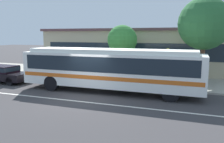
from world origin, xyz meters
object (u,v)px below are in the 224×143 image
at_px(transit_bus, 110,67).
at_px(bus_stop_sign, 167,63).
at_px(sedan_behind_bus, 2,73).
at_px(street_tree_mid_block, 204,24).
at_px(street_tree_near_stop, 122,40).
at_px(pedestrian_waiting_near_sign, 175,73).

xyz_separation_m(transit_bus, bus_stop_sign, (3.38, 1.67, 0.20)).
distance_m(sedan_behind_bus, street_tree_mid_block, 15.68).
xyz_separation_m(transit_bus, street_tree_mid_block, (5.57, 4.19, 2.82)).
relative_size(sedan_behind_bus, street_tree_near_stop, 1.06).
relative_size(sedan_behind_bus, bus_stop_sign, 1.74).
bearing_deg(pedestrian_waiting_near_sign, street_tree_mid_block, 45.84).
height_order(bus_stop_sign, street_tree_near_stop, street_tree_near_stop).
relative_size(transit_bus, street_tree_mid_block, 1.88).
bearing_deg(pedestrian_waiting_near_sign, bus_stop_sign, -121.72).
relative_size(sedan_behind_bus, street_tree_mid_block, 0.75).
bearing_deg(bus_stop_sign, pedestrian_waiting_near_sign, 58.28).
xyz_separation_m(transit_bus, sedan_behind_bus, (-9.10, 0.10, -0.89)).
height_order(sedan_behind_bus, bus_stop_sign, bus_stop_sign).
bearing_deg(sedan_behind_bus, street_tree_mid_block, 15.56).
distance_m(bus_stop_sign, street_tree_mid_block, 4.24).
height_order(transit_bus, pedestrian_waiting_near_sign, transit_bus).
xyz_separation_m(sedan_behind_bus, street_tree_near_stop, (8.46, 4.45, 2.49)).
bearing_deg(pedestrian_waiting_near_sign, transit_bus, -148.09).
bearing_deg(bus_stop_sign, street_tree_near_stop, 144.45).
bearing_deg(street_tree_near_stop, sedan_behind_bus, -152.25).
distance_m(sedan_behind_bus, bus_stop_sign, 12.63).
xyz_separation_m(pedestrian_waiting_near_sign, bus_stop_sign, (-0.44, -0.71, 0.73)).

